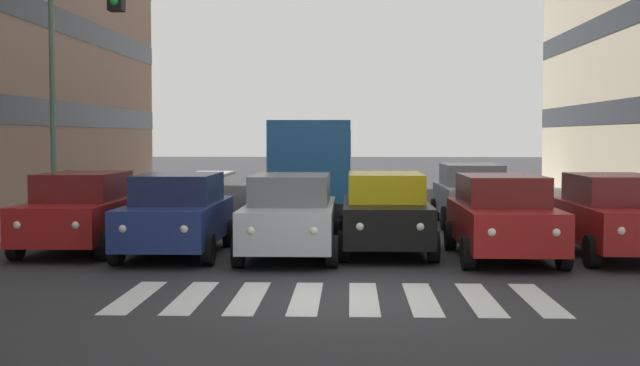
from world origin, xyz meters
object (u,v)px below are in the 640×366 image
object	(u,v)px
car_3	(290,215)
street_lamp_right	(71,52)
car_4	(177,214)
car_row2_0	(472,194)
car_0	(616,215)
bus_behind_traffic	(316,155)
car_5	(82,211)
car_1	(502,216)
car_2	(385,212)

from	to	relation	value
car_3	street_lamp_right	world-z (taller)	street_lamp_right
car_4	car_row2_0	distance (m)	9.69
car_0	bus_behind_traffic	bearing A→B (deg)	-62.15
car_5	car_4	bearing A→B (deg)	164.46
car_1	car_row2_0	bearing A→B (deg)	-92.81
car_1	car_row2_0	xyz separation A→B (m)	(-0.34, -6.90, 0.00)
car_3	car_1	bearing A→B (deg)	178.41
car_3	car_row2_0	xyz separation A→B (m)	(-4.70, -6.78, 0.00)
bus_behind_traffic	street_lamp_right	bearing A→B (deg)	44.96
car_2	car_4	xyz separation A→B (m)	(4.42, 0.57, 0.00)
car_row2_0	bus_behind_traffic	distance (m)	7.85
bus_behind_traffic	car_4	bearing A→B (deg)	79.27
car_4	car_0	bearing A→B (deg)	179.83
car_0	car_3	world-z (taller)	same
car_2	car_5	world-z (taller)	same
bus_behind_traffic	street_lamp_right	distance (m)	9.85
car_0	car_3	distance (m)	6.77
car_0	car_5	bearing A→B (deg)	-3.25
car_2	bus_behind_traffic	distance (m)	12.41
car_2	car_row2_0	distance (m)	6.58
car_2	street_lamp_right	distance (m)	11.04
car_5	car_row2_0	distance (m)	11.09
car_4	bus_behind_traffic	size ratio (longest dim) A/B	0.42
car_1	car_0	bearing A→B (deg)	-172.69
car_3	bus_behind_traffic	distance (m)	13.02
car_0	car_4	distance (m)	9.18
car_1	street_lamp_right	bearing A→B (deg)	-30.55
car_0	car_5	world-z (taller)	same
car_1	bus_behind_traffic	world-z (taller)	bus_behind_traffic
car_2	car_5	bearing A→B (deg)	-0.49
car_0	street_lamp_right	xyz separation A→B (m)	(13.39, -6.18, 4.02)
bus_behind_traffic	car_5	bearing A→B (deg)	69.02
car_3	street_lamp_right	size ratio (longest dim) A/B	0.57
car_1	car_2	world-z (taller)	same
car_0	car_row2_0	distance (m)	6.91
car_1	car_3	bearing A→B (deg)	-1.59
car_2	car_0	bearing A→B (deg)	172.90
car_1	car_2	distance (m)	2.53
car_0	car_1	world-z (taller)	same
car_2	car_3	bearing A→B (deg)	21.23
car_3	car_row2_0	size ratio (longest dim) A/B	1.00
car_4	car_row2_0	size ratio (longest dim) A/B	1.00
car_4	car_5	distance (m)	2.32
car_2	bus_behind_traffic	xyz separation A→B (m)	(2.01, -12.20, 0.97)
car_0	car_4	xyz separation A→B (m)	(9.18, -0.03, 0.00)
car_5	bus_behind_traffic	xyz separation A→B (m)	(-4.66, -12.15, 0.97)
car_4	bus_behind_traffic	bearing A→B (deg)	-100.73
bus_behind_traffic	street_lamp_right	xyz separation A→B (m)	(6.63, 6.62, 3.04)
car_2	bus_behind_traffic	world-z (taller)	bus_behind_traffic
car_3	car_4	bearing A→B (deg)	-5.05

